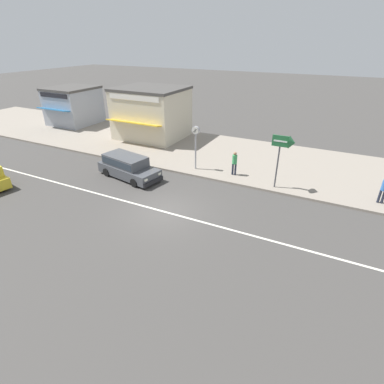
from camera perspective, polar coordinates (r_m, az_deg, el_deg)
ground_plane at (r=17.31m, az=-5.41°, el=-3.73°), size 160.00×160.00×0.00m
lane_centre_stripe at (r=17.31m, az=-5.41°, el=-3.72°), size 50.40×0.14×0.01m
kerb_strip at (r=25.57m, az=6.60°, el=6.95°), size 68.00×10.00×0.15m
minivan_dark_grey_0 at (r=21.71m, az=-12.20°, el=4.92°), size 5.03×2.69×1.56m
street_clock at (r=21.72m, az=0.70°, el=10.23°), size 0.58×0.22×3.22m
arrow_signboard at (r=19.25m, az=17.96°, el=8.52°), size 1.39×0.77×3.52m
pedestrian_near_clock at (r=20.65m, az=32.76°, el=0.66°), size 0.34×0.34×1.69m
pedestrian_mid_kerb at (r=21.33m, az=8.11°, el=5.76°), size 0.34×0.34×1.71m
shopfront_corner_warung at (r=29.95m, az=-7.70°, el=14.74°), size 6.22×6.11×4.68m
shopfront_mid_block at (r=37.40m, az=-21.62°, el=15.08°), size 4.65×5.67×3.96m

